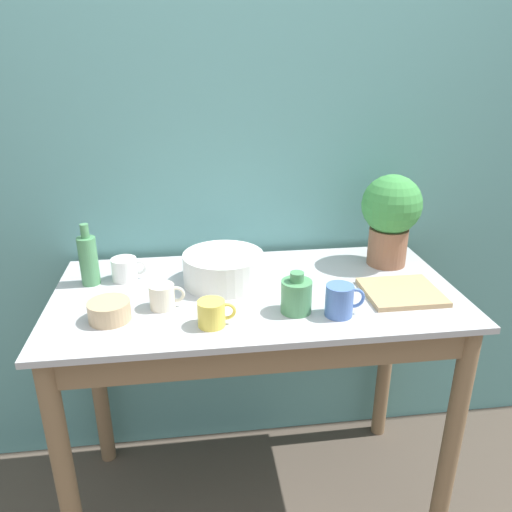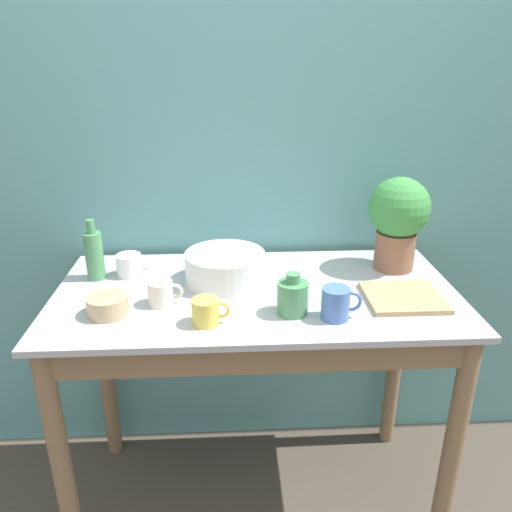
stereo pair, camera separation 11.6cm
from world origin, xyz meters
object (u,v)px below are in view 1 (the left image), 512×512
at_px(bottle_short, 296,295).
at_px(potted_plant, 391,214).
at_px(tray_board, 402,292).
at_px(bowl_wash_large, 223,268).
at_px(mug_white, 125,269).
at_px(mug_cream, 163,296).
at_px(bottle_tall, 89,259).
at_px(bowl_small_tan, 109,311).
at_px(mug_yellow, 212,313).
at_px(mug_blue, 340,300).

bearing_deg(bottle_short, potted_plant, 38.13).
relative_size(potted_plant, tray_board, 1.40).
height_order(bowl_wash_large, mug_white, bowl_wash_large).
relative_size(bowl_wash_large, mug_cream, 2.50).
height_order(bottle_tall, mug_cream, bottle_tall).
relative_size(bottle_short, tray_board, 0.54).
height_order(bowl_wash_large, bowl_small_tan, bowl_wash_large).
bearing_deg(bottle_short, bowl_small_tan, 177.65).
height_order(bowl_wash_large, bottle_short, bottle_short).
xyz_separation_m(mug_yellow, mug_white, (-0.28, 0.35, 0.00)).
relative_size(bottle_short, bowl_small_tan, 1.05).
bearing_deg(tray_board, bottle_short, -169.46).
xyz_separation_m(mug_white, tray_board, (0.89, -0.23, -0.03)).
height_order(potted_plant, tray_board, potted_plant).
relative_size(bowl_wash_large, bottle_tall, 1.28).
bearing_deg(mug_yellow, bowl_small_tan, 166.38).
bearing_deg(mug_cream, bottle_short, -11.14).
height_order(mug_cream, bowl_small_tan, mug_cream).
distance_m(mug_yellow, mug_blue, 0.37).
bearing_deg(bottle_tall, potted_plant, 1.83).
bearing_deg(bottle_tall, bottle_short, -23.81).
relative_size(mug_yellow, tray_board, 0.47).
height_order(bowl_wash_large, mug_yellow, bowl_wash_large).
height_order(bottle_short, mug_cream, bottle_short).
height_order(mug_white, bowl_small_tan, mug_white).
bearing_deg(mug_yellow, potted_plant, 29.14).
relative_size(bottle_tall, mug_cream, 1.95).
relative_size(bowl_wash_large, mug_yellow, 2.45).
relative_size(potted_plant, mug_cream, 3.07).
relative_size(bowl_wash_large, mug_white, 2.29).
distance_m(bowl_wash_large, mug_blue, 0.42).
bearing_deg(bottle_short, mug_white, 150.43).
xyz_separation_m(mug_yellow, tray_board, (0.61, 0.12, -0.03)).
bearing_deg(bottle_tall, bowl_wash_large, -6.38).
distance_m(mug_yellow, bowl_small_tan, 0.30).
bearing_deg(potted_plant, bottle_tall, -178.17).
xyz_separation_m(bottle_short, mug_white, (-0.53, 0.30, -0.01)).
xyz_separation_m(mug_cream, tray_board, (0.75, -0.01, -0.03)).
bearing_deg(bottle_tall, mug_yellow, -40.43).
bearing_deg(mug_cream, mug_yellow, -41.59).
xyz_separation_m(mug_cream, bowl_small_tan, (-0.15, -0.06, -0.01)).
height_order(mug_yellow, mug_white, mug_white).
distance_m(bowl_small_tan, tray_board, 0.90).
height_order(potted_plant, bowl_wash_large, potted_plant).
relative_size(bottle_short, mug_yellow, 1.17).
bearing_deg(tray_board, bowl_wash_large, 163.41).
xyz_separation_m(potted_plant, mug_yellow, (-0.65, -0.36, -0.15)).
bearing_deg(mug_yellow, tray_board, 10.72).
height_order(bowl_wash_large, tray_board, bowl_wash_large).
distance_m(mug_white, tray_board, 0.92).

